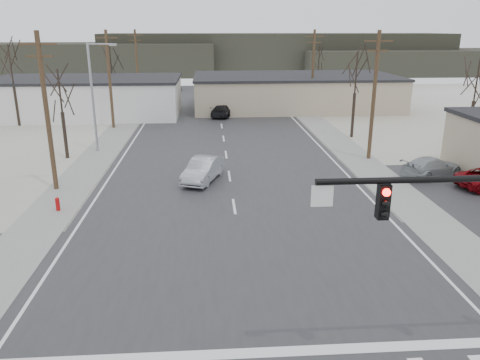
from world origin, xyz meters
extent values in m
plane|color=silver|center=(0.00, 0.00, 0.00)|extent=(140.00, 140.00, 0.00)
cube|color=#2A2A2C|center=(0.00, 15.00, 0.02)|extent=(18.00, 110.00, 0.05)
cube|color=#2A2A2C|center=(0.00, 0.00, 0.02)|extent=(90.00, 10.00, 0.04)
cube|color=gray|center=(-10.60, 20.00, 0.03)|extent=(3.00, 90.00, 0.06)
cube|color=gray|center=(10.60, 20.00, 0.03)|extent=(3.00, 90.00, 0.06)
cylinder|color=black|center=(5.60, -6.20, 6.20)|extent=(8.40, 0.18, 0.18)
cube|color=black|center=(3.30, -6.20, 5.60)|extent=(0.32, 0.30, 1.00)
sphere|color=#FF0C05|center=(3.30, -6.37, 5.92)|extent=(0.22, 0.22, 0.22)
cube|color=silver|center=(1.60, -6.20, 5.80)|extent=(0.60, 0.04, 0.60)
cylinder|color=#A50C0C|center=(-10.20, 8.00, 0.35)|extent=(0.24, 0.24, 0.70)
sphere|color=#A50C0C|center=(-10.20, 8.00, 0.75)|extent=(0.24, 0.24, 0.24)
cube|color=silver|center=(-16.00, 40.00, 2.10)|extent=(22.00, 12.00, 4.20)
cube|color=black|center=(-16.00, 40.00, 4.35)|extent=(22.30, 12.30, 0.30)
cube|color=tan|center=(10.00, 44.00, 2.00)|extent=(26.00, 14.00, 4.00)
cube|color=black|center=(10.00, 44.00, 4.15)|extent=(26.30, 14.30, 0.30)
cylinder|color=#4E3724|center=(-11.50, 12.00, 5.00)|extent=(0.30, 0.30, 10.00)
cube|color=#4E3724|center=(-11.50, 12.00, 9.20)|extent=(2.20, 0.12, 0.12)
cube|color=#4E3724|center=(-11.50, 12.00, 8.50)|extent=(1.60, 0.12, 0.12)
cylinder|color=#4E3724|center=(-11.50, 32.00, 5.00)|extent=(0.30, 0.30, 10.00)
cube|color=#4E3724|center=(-11.50, 32.00, 9.20)|extent=(2.20, 0.12, 0.12)
cube|color=#4E3724|center=(-11.50, 32.00, 8.50)|extent=(1.60, 0.12, 0.12)
cylinder|color=#4E3724|center=(-11.50, 52.00, 5.00)|extent=(0.30, 0.30, 10.00)
cube|color=#4E3724|center=(-11.50, 52.00, 9.20)|extent=(2.20, 0.12, 0.12)
cube|color=#4E3724|center=(-11.50, 52.00, 8.50)|extent=(1.60, 0.12, 0.12)
cylinder|color=#4E3724|center=(11.50, 18.00, 5.00)|extent=(0.30, 0.30, 10.00)
cube|color=#4E3724|center=(11.50, 18.00, 9.20)|extent=(2.20, 0.12, 0.12)
cube|color=#4E3724|center=(11.50, 18.00, 8.50)|extent=(1.60, 0.12, 0.12)
cylinder|color=#4E3724|center=(11.50, 40.00, 5.00)|extent=(0.30, 0.30, 10.00)
cube|color=#4E3724|center=(11.50, 40.00, 9.20)|extent=(2.20, 0.12, 0.12)
cube|color=#4E3724|center=(11.50, 40.00, 8.50)|extent=(1.60, 0.12, 0.12)
cylinder|color=gray|center=(-11.00, 22.00, 4.50)|extent=(0.20, 0.20, 9.00)
cylinder|color=gray|center=(-10.00, 22.00, 8.90)|extent=(2.00, 0.12, 0.12)
cube|color=gray|center=(-9.00, 22.00, 8.85)|extent=(0.60, 0.25, 0.18)
cylinder|color=#2D211B|center=(-13.00, 20.00, 1.88)|extent=(0.28, 0.28, 3.75)
cylinder|color=#2D211B|center=(-13.00, 20.00, 5.25)|extent=(0.14, 0.14, 3.75)
cylinder|color=#2D211B|center=(12.50, 26.00, 2.12)|extent=(0.28, 0.28, 4.25)
cylinder|color=#2D211B|center=(12.50, 26.00, 5.95)|extent=(0.14, 0.14, 4.25)
cylinder|color=#2D211B|center=(-14.00, 46.00, 2.25)|extent=(0.28, 0.28, 4.50)
cylinder|color=#2D211B|center=(-14.00, 46.00, 6.30)|extent=(0.14, 0.14, 4.50)
cylinder|color=#2D211B|center=(15.00, 52.00, 2.00)|extent=(0.28, 0.28, 4.00)
cylinder|color=#2D211B|center=(15.00, 52.00, 5.60)|extent=(0.14, 0.14, 4.00)
cylinder|color=#2D211B|center=(22.00, 22.00, 2.00)|extent=(0.28, 0.28, 4.00)
cylinder|color=#2D211B|center=(22.00, 22.00, 5.60)|extent=(0.14, 0.14, 4.00)
cylinder|color=#2D211B|center=(-22.00, 34.00, 2.25)|extent=(0.28, 0.28, 4.50)
cylinder|color=#2D211B|center=(-22.00, 34.00, 6.30)|extent=(0.14, 0.14, 4.50)
cube|color=#333026|center=(-35.00, 92.00, 3.50)|extent=(70.00, 18.00, 7.00)
cube|color=#333026|center=(15.00, 96.00, 4.50)|extent=(80.00, 18.00, 9.00)
cube|color=#333026|center=(50.00, 90.00, 2.75)|extent=(60.00, 18.00, 5.50)
imported|color=gray|center=(-1.86, 13.11, 0.84)|extent=(3.15, 5.07, 1.58)
imported|color=black|center=(0.46, 37.79, 0.79)|extent=(3.73, 5.52, 1.49)
imported|color=black|center=(-6.82, 63.70, 0.72)|extent=(2.15, 4.14, 1.35)
imported|color=gray|center=(14.37, 13.00, 0.72)|extent=(5.12, 3.65, 1.38)
camera|label=1|loc=(-1.42, -17.85, 10.09)|focal=35.00mm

